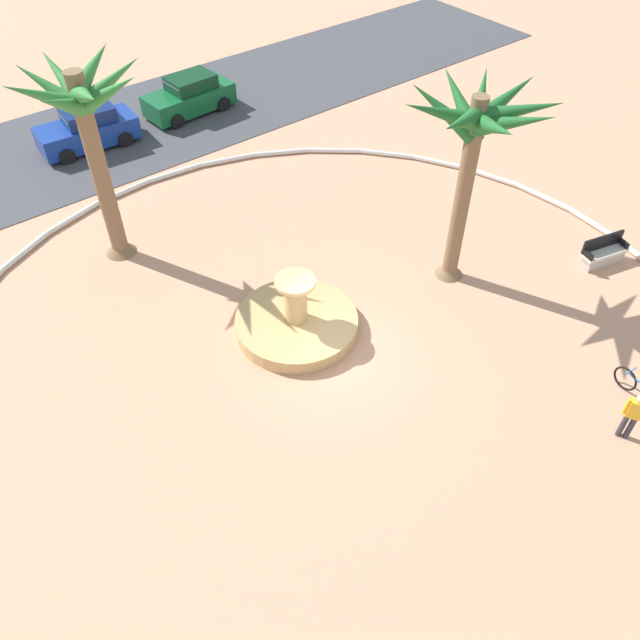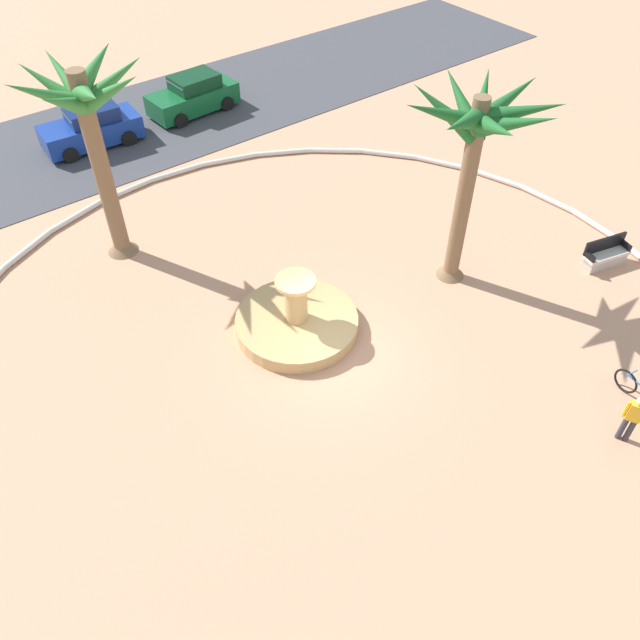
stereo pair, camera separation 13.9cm
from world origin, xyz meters
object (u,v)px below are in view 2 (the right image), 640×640
object	(u,v)px
palm_tree_near_fountain	(88,121)
parked_car_second	(193,95)
palm_tree_by_curb	(476,138)
parked_car_leftmost	(91,128)
person_cyclist_helmet	(633,417)
bench_west	(605,257)
fountain	(297,322)

from	to	relation	value
palm_tree_near_fountain	parked_car_second	world-z (taller)	palm_tree_near_fountain
palm_tree_by_curb	parked_car_leftmost	xyz separation A→B (m)	(-5.78, 15.17, -4.16)
palm_tree_by_curb	person_cyclist_helmet	world-z (taller)	palm_tree_by_curb
palm_tree_near_fountain	bench_west	distance (m)	16.79
palm_tree_by_curb	bench_west	bearing A→B (deg)	-31.50
bench_west	person_cyclist_helmet	xyz separation A→B (m)	(-5.62, -4.51, 0.55)
parked_car_second	bench_west	bearing A→B (deg)	-73.47
palm_tree_near_fountain	bench_west	bearing A→B (deg)	-40.14
palm_tree_by_curb	parked_car_leftmost	size ratio (longest dim) A/B	1.55
parked_car_leftmost	fountain	bearing A→B (deg)	-88.78
bench_west	parked_car_leftmost	size ratio (longest dim) A/B	0.41
palm_tree_by_curb	bench_west	world-z (taller)	palm_tree_by_curb
person_cyclist_helmet	parked_car_second	world-z (taller)	parked_car_second
person_cyclist_helmet	bench_west	bearing A→B (deg)	38.74
palm_tree_near_fountain	palm_tree_by_curb	distance (m)	11.12
person_cyclist_helmet	parked_car_second	size ratio (longest dim) A/B	0.39
fountain	palm_tree_by_curb	world-z (taller)	palm_tree_by_curb
fountain	parked_car_leftmost	world-z (taller)	fountain
person_cyclist_helmet	parked_car_leftmost	distance (m)	22.84
palm_tree_near_fountain	palm_tree_by_curb	xyz separation A→B (m)	(7.98, -7.74, 0.16)
palm_tree_by_curb	parked_car_second	world-z (taller)	palm_tree_by_curb
bench_west	person_cyclist_helmet	bearing A→B (deg)	-141.26
palm_tree_by_curb	parked_car_second	distance (m)	15.83
palm_tree_near_fountain	parked_car_leftmost	xyz separation A→B (m)	(2.20, 7.43, -4.00)
fountain	parked_car_leftmost	distance (m)	14.13
fountain	bench_west	xyz separation A→B (m)	(9.88, -3.75, 0.05)
palm_tree_near_fountain	person_cyclist_helmet	world-z (taller)	palm_tree_near_fountain
fountain	palm_tree_near_fountain	bearing A→B (deg)	110.52
palm_tree_by_curb	person_cyclist_helmet	size ratio (longest dim) A/B	3.97
bench_west	parked_car_leftmost	world-z (taller)	parked_car_leftmost
bench_west	person_cyclist_helmet	world-z (taller)	person_cyclist_helmet
palm_tree_near_fountain	person_cyclist_helmet	bearing A→B (deg)	-65.64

